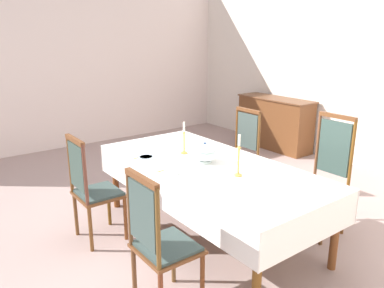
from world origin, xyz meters
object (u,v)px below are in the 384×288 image
(bowl_near_right, at_px, (146,158))
(soup_tureen, at_px, (205,152))
(chair_north_a, at_px, (240,151))
(candlestick_west, at_px, (184,141))
(chair_south_b, at_px, (159,240))
(spoon_primary, at_px, (168,169))
(chair_north_b, at_px, (325,175))
(bowl_near_left, at_px, (172,171))
(spoon_secondary, at_px, (143,156))
(chair_south_a, at_px, (92,187))
(candlestick_east, at_px, (239,159))
(dining_table, at_px, (209,171))
(sideboard, at_px, (275,123))

(bowl_near_right, bearing_deg, soup_tureen, 45.49)
(chair_north_a, distance_m, candlestick_west, 1.05)
(chair_south_b, height_order, candlestick_west, candlestick_west)
(candlestick_west, height_order, spoon_primary, candlestick_west)
(chair_north_b, relative_size, bowl_near_left, 8.36)
(spoon_secondary, bearing_deg, soup_tureen, 22.29)
(chair_south_a, distance_m, bowl_near_right, 0.60)
(candlestick_east, bearing_deg, bowl_near_right, -154.62)
(candlestick_east, distance_m, bowl_near_left, 0.62)
(chair_north_b, relative_size, candlestick_east, 3.18)
(soup_tureen, bearing_deg, candlestick_west, -180.00)
(chair_north_b, bearing_deg, chair_south_b, 90.00)
(dining_table, distance_m, soup_tureen, 0.19)
(chair_north_b, xyz_separation_m, bowl_near_left, (-0.65, -1.42, 0.17))
(bowl_near_left, bearing_deg, dining_table, 89.69)
(bowl_near_right, distance_m, spoon_primary, 0.38)
(chair_south_b, relative_size, soup_tureen, 4.26)
(candlestick_east, bearing_deg, chair_south_b, -76.70)
(bowl_near_left, relative_size, bowl_near_right, 0.93)
(candlestick_west, bearing_deg, candlestick_east, -0.00)
(bowl_near_right, height_order, sideboard, sideboard)
(chair_north_a, height_order, soup_tureen, chair_north_a)
(soup_tureen, bearing_deg, chair_north_a, 117.71)
(chair_south_b, bearing_deg, spoon_primary, 142.70)
(dining_table, height_order, chair_north_a, chair_north_a)
(chair_north_b, distance_m, bowl_near_left, 1.57)
(chair_south_b, height_order, bowl_near_left, chair_south_b)
(soup_tureen, xyz_separation_m, candlestick_east, (0.48, -0.00, 0.06))
(candlestick_west, bearing_deg, soup_tureen, 0.00)
(candlestick_west, xyz_separation_m, bowl_near_right, (-0.07, -0.43, -0.12))
(chair_south_a, height_order, spoon_primary, chair_south_a)
(chair_south_b, relative_size, bowl_near_left, 7.41)
(chair_north_b, xyz_separation_m, sideboard, (-2.34, 1.92, -0.15))
(chair_north_a, relative_size, spoon_primary, 6.10)
(chair_south_a, bearing_deg, soup_tureen, 62.26)
(chair_south_b, relative_size, sideboard, 0.75)
(chair_north_b, distance_m, spoon_primary, 1.59)
(chair_north_b, height_order, spoon_secondary, chair_north_b)
(chair_south_b, distance_m, bowl_near_left, 0.88)
(dining_table, height_order, bowl_near_right, bowl_near_right)
(candlestick_east, bearing_deg, bowl_near_left, -134.00)
(dining_table, height_order, chair_north_b, chair_north_b)
(candlestick_west, relative_size, spoon_primary, 1.94)
(chair_south_b, relative_size, spoon_primary, 6.06)
(chair_north_b, bearing_deg, chair_south_a, 58.08)
(dining_table, distance_m, chair_south_a, 1.14)
(soup_tureen, xyz_separation_m, bowl_near_left, (0.06, -0.43, -0.08))
(chair_north_a, bearing_deg, chair_south_b, 122.02)
(chair_north_b, bearing_deg, bowl_near_left, 65.44)
(chair_south_b, bearing_deg, chair_south_a, 179.97)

